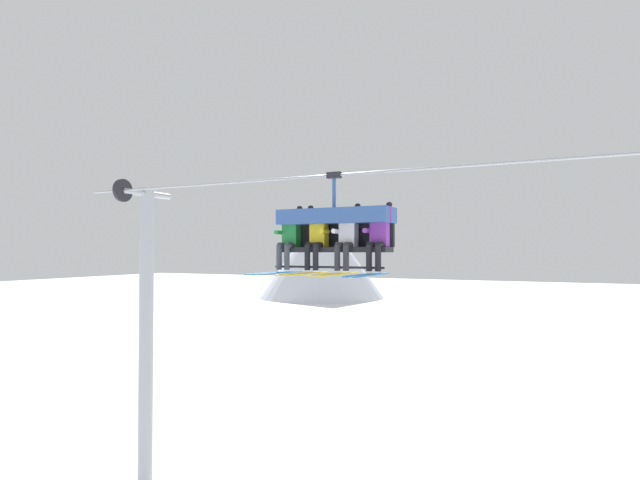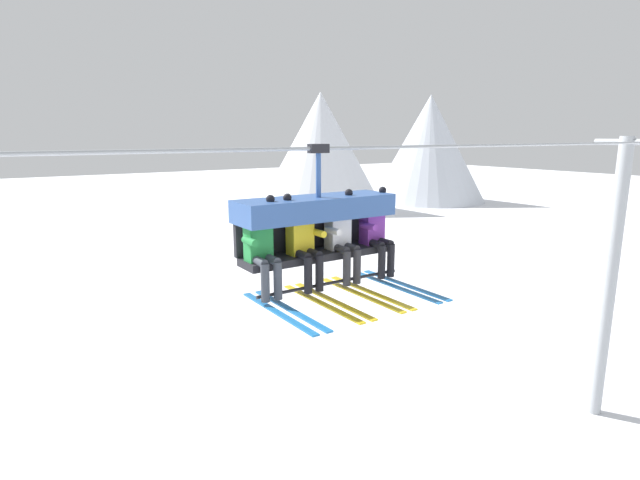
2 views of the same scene
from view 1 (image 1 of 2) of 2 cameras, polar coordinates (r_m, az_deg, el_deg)
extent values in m
cone|color=silver|center=(66.18, 0.15, -1.61)|extent=(16.54, 16.54, 11.56)
cylinder|color=#9EA3A8|center=(13.74, -19.27, -10.55)|extent=(0.36, 0.36, 7.71)
cylinder|color=#9EA3A8|center=(13.64, -19.14, 5.00)|extent=(0.16, 1.60, 0.16)
cylinder|color=black|center=(13.09, -21.61, 5.29)|extent=(0.08, 0.56, 0.56)
cylinder|color=#9EA3A8|center=(9.15, 14.22, 8.08)|extent=(17.55, 0.05, 0.05)
cube|color=#232328|center=(9.68, 1.62, -1.12)|extent=(2.25, 0.48, 0.10)
cube|color=#232328|center=(9.94, 2.27, 0.46)|extent=(2.25, 0.08, 0.45)
cube|color=#335699|center=(9.75, 1.76, 2.70)|extent=(2.29, 0.68, 0.30)
cylinder|color=black|center=(9.39, 0.83, -3.13)|extent=(2.25, 0.04, 0.04)
cylinder|color=#335699|center=(9.74, 1.62, 5.37)|extent=(0.07, 0.07, 0.60)
cube|color=black|center=(9.79, 1.61, 7.41)|extent=(0.28, 0.12, 0.12)
cube|color=#23843D|center=(10.08, -3.29, 0.63)|extent=(0.32, 0.22, 0.52)
sphere|color=black|center=(10.10, -3.29, 2.67)|extent=(0.22, 0.22, 0.22)
ellipsoid|color=black|center=(10.01, -3.57, 2.71)|extent=(0.17, 0.04, 0.08)
cylinder|color=#3D424C|center=(9.97, -4.21, -0.61)|extent=(0.11, 0.34, 0.11)
cylinder|color=#3D424C|center=(9.88, -3.32, -0.60)|extent=(0.11, 0.34, 0.11)
cylinder|color=#3D424C|center=(9.82, -4.70, -2.00)|extent=(0.11, 0.11, 0.48)
cylinder|color=#3D424C|center=(9.73, -3.80, -2.00)|extent=(0.11, 0.11, 0.48)
cube|color=#1E6BB2|center=(9.57, -5.60, -3.75)|extent=(0.09, 1.70, 0.02)
cube|color=#1E6BB2|center=(9.48, -4.69, -3.77)|extent=(0.09, 1.70, 0.02)
cylinder|color=#23843D|center=(10.04, -4.64, 0.87)|extent=(0.09, 0.30, 0.09)
cylinder|color=#23843D|center=(10.01, -2.35, 2.65)|extent=(0.09, 0.09, 0.30)
sphere|color=black|center=(10.02, -2.35, 3.62)|extent=(0.11, 0.11, 0.11)
cube|color=yellow|center=(9.79, -0.10, 0.69)|extent=(0.32, 0.22, 0.52)
sphere|color=#284C93|center=(9.81, -0.10, 2.79)|extent=(0.22, 0.22, 0.22)
ellipsoid|color=black|center=(9.72, -0.35, 2.82)|extent=(0.17, 0.04, 0.08)
cylinder|color=black|center=(9.67, -1.00, -0.59)|extent=(0.11, 0.34, 0.11)
cylinder|color=black|center=(9.60, -0.06, -0.58)|extent=(0.11, 0.34, 0.11)
cylinder|color=black|center=(9.52, -1.46, -2.02)|extent=(0.11, 0.11, 0.48)
cylinder|color=black|center=(9.44, -0.50, -2.03)|extent=(0.11, 0.11, 0.48)
cube|color=gold|center=(9.26, -2.29, -3.83)|extent=(0.09, 1.70, 0.02)
cube|color=gold|center=(9.18, -1.32, -3.85)|extent=(0.09, 1.70, 0.02)
cylinder|color=yellow|center=(9.89, -1.07, 2.70)|extent=(0.09, 0.09, 0.30)
sphere|color=black|center=(9.91, -1.07, 3.68)|extent=(0.11, 0.11, 0.11)
cylinder|color=yellow|center=(9.58, 0.53, 0.98)|extent=(0.09, 0.30, 0.09)
cube|color=silver|center=(9.54, 3.28, 0.75)|extent=(0.32, 0.22, 0.52)
sphere|color=#284C93|center=(9.56, 3.28, 2.90)|extent=(0.22, 0.22, 0.22)
ellipsoid|color=black|center=(9.47, 3.05, 2.94)|extent=(0.17, 0.04, 0.08)
cylinder|color=#2D2D33|center=(9.41, 2.40, -0.57)|extent=(0.11, 0.34, 0.11)
cylinder|color=#2D2D33|center=(9.35, 3.39, -0.56)|extent=(0.11, 0.34, 0.11)
cylinder|color=#2D2D33|center=(9.26, 1.99, -2.04)|extent=(0.11, 0.11, 0.48)
cylinder|color=#2D2D33|center=(9.19, 2.99, -2.04)|extent=(0.11, 0.11, 0.48)
cube|color=gold|center=(8.99, 1.23, -3.91)|extent=(0.09, 1.70, 0.02)
cube|color=gold|center=(8.92, 2.26, -3.93)|extent=(0.09, 1.70, 0.02)
cylinder|color=silver|center=(9.48, 1.89, 1.00)|extent=(0.09, 0.30, 0.09)
cylinder|color=silver|center=(9.49, 4.32, 2.88)|extent=(0.09, 0.09, 0.30)
sphere|color=black|center=(9.51, 4.32, 3.90)|extent=(0.11, 0.11, 0.11)
cube|color=purple|center=(9.32, 6.83, 0.80)|extent=(0.32, 0.22, 0.52)
sphere|color=silver|center=(9.35, 6.82, 3.00)|extent=(0.22, 0.22, 0.22)
ellipsoid|color=black|center=(9.25, 6.62, 3.05)|extent=(0.17, 0.04, 0.08)
cylinder|color=black|center=(9.19, 5.97, -0.54)|extent=(0.11, 0.34, 0.11)
cylinder|color=black|center=(9.13, 7.01, -0.53)|extent=(0.11, 0.34, 0.11)
cylinder|color=black|center=(9.03, 5.62, -2.05)|extent=(0.11, 0.11, 0.48)
cylinder|color=black|center=(8.97, 6.67, -2.05)|extent=(0.11, 0.11, 0.48)
cube|color=#1E6BB2|center=(8.76, 4.96, -3.97)|extent=(0.09, 1.70, 0.02)
cube|color=#1E6BB2|center=(8.70, 6.05, -3.99)|extent=(0.09, 1.70, 0.02)
cylinder|color=purple|center=(9.25, 5.43, 1.07)|extent=(0.09, 0.30, 0.09)
cylinder|color=purple|center=(9.29, 7.92, 2.98)|extent=(0.09, 0.09, 0.30)
sphere|color=black|center=(9.30, 7.91, 4.02)|extent=(0.11, 0.11, 0.11)
camera|label=2|loc=(8.44, -41.43, 10.40)|focal=28.00mm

